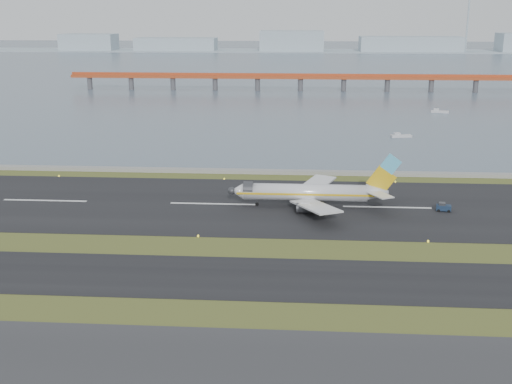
{
  "coord_description": "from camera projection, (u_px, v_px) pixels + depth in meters",
  "views": [
    {
      "loc": [
        19.56,
        -111.41,
        43.31
      ],
      "look_at": [
        10.53,
        22.0,
        5.41
      ],
      "focal_mm": 45.0,
      "sensor_mm": 36.0,
      "label": 1
    }
  ],
  "objects": [
    {
      "name": "seawall",
      "position": [
        227.0,
        171.0,
        177.48
      ],
      "size": [
        1000.0,
        2.5,
        1.0
      ],
      "primitive_type": "cube",
      "color": "gray",
      "rests_on": "ground"
    },
    {
      "name": "bay_water",
      "position": [
        278.0,
        62.0,
        561.58
      ],
      "size": [
        1400.0,
        800.0,
        1.3
      ],
      "primitive_type": "cube",
      "color": "#4D5E6E",
      "rests_on": "ground"
    },
    {
      "name": "far_shoreline",
      "position": [
        295.0,
        45.0,
        712.62
      ],
      "size": [
        1400.0,
        80.0,
        60.5
      ],
      "color": "#9CADB8",
      "rests_on": "ground"
    },
    {
      "name": "runway_strip",
      "position": [
        213.0,
        204.0,
        148.8
      ],
      "size": [
        1000.0,
        45.0,
        0.1
      ],
      "primitive_type": "cube",
      "color": "black",
      "rests_on": "ground"
    },
    {
      "name": "red_pier",
      "position": [
        301.0,
        78.0,
        356.71
      ],
      "size": [
        260.0,
        5.0,
        10.2
      ],
      "color": "#A7401C",
      "rests_on": "ground"
    },
    {
      "name": "ground",
      "position": [
        192.0,
        251.0,
        120.02
      ],
      "size": [
        1000.0,
        1000.0,
        0.0
      ],
      "primitive_type": "plane",
      "color": "#354719",
      "rests_on": "ground"
    },
    {
      "name": "workboat_near",
      "position": [
        400.0,
        136.0,
        227.23
      ],
      "size": [
        7.52,
        3.46,
        1.76
      ],
      "rotation": [
        0.0,
        0.0,
        0.17
      ],
      "color": "silver",
      "rests_on": "ground"
    },
    {
      "name": "taxiway_strip",
      "position": [
        180.0,
        276.0,
        108.49
      ],
      "size": [
        1000.0,
        18.0,
        0.1
      ],
      "primitive_type": "cube",
      "color": "black",
      "rests_on": "ground"
    },
    {
      "name": "pushback_tug",
      "position": [
        443.0,
        207.0,
        143.2
      ],
      "size": [
        3.42,
        2.31,
        2.04
      ],
      "rotation": [
        0.0,
        0.0,
        -0.15
      ],
      "color": "#16253C",
      "rests_on": "ground"
    },
    {
      "name": "workboat_far",
      "position": [
        439.0,
        111.0,
        282.0
      ],
      "size": [
        7.84,
        4.1,
        1.82
      ],
      "rotation": [
        0.0,
        0.0,
        -0.24
      ],
      "color": "silver",
      "rests_on": "ground"
    },
    {
      "name": "airliner",
      "position": [
        312.0,
        193.0,
        145.69
      ],
      "size": [
        38.52,
        32.89,
        12.8
      ],
      "color": "silver",
      "rests_on": "ground"
    }
  ]
}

